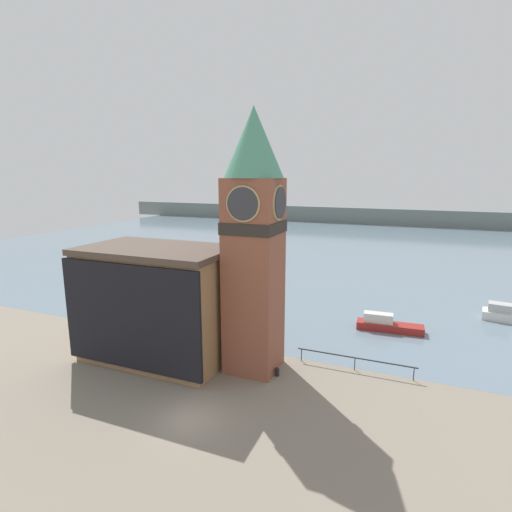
{
  "coord_description": "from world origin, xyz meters",
  "views": [
    {
      "loc": [
        12.59,
        -19.64,
        15.41
      ],
      "look_at": [
        2.13,
        6.06,
        9.73
      ],
      "focal_mm": 28.0,
      "sensor_mm": 36.0,
      "label": 1
    }
  ],
  "objects": [
    {
      "name": "pier_railing",
      "position": [
        8.78,
        10.72,
        0.94
      ],
      "size": [
        9.43,
        0.08,
        1.09
      ],
      "color": "#232328",
      "rests_on": "ground_plane"
    },
    {
      "name": "boat_near",
      "position": [
        10.48,
        20.42,
        0.62
      ],
      "size": [
        6.49,
        1.97,
        1.7
      ],
      "rotation": [
        0.0,
        0.0,
        0.06
      ],
      "color": "maroon",
      "rests_on": "water"
    },
    {
      "name": "clock_tower",
      "position": [
        1.13,
        8.07,
        10.76
      ],
      "size": [
        4.46,
        4.46,
        20.27
      ],
      "color": "brown",
      "rests_on": "ground_plane"
    },
    {
      "name": "ground_plane",
      "position": [
        0.0,
        0.0,
        0.0
      ],
      "size": [
        160.0,
        160.0,
        0.0
      ],
      "primitive_type": "plane",
      "color": "gray"
    },
    {
      "name": "pier_building",
      "position": [
        -7.23,
        6.98,
        4.8
      ],
      "size": [
        12.47,
        7.61,
        9.57
      ],
      "color": "#9E754C",
      "rests_on": "ground_plane"
    },
    {
      "name": "boat_far",
      "position": [
        22.21,
        28.08,
        0.67
      ],
      "size": [
        5.28,
        2.8,
        1.83
      ],
      "rotation": [
        0.0,
        0.0,
        -0.15
      ],
      "color": "silver",
      "rests_on": "water"
    },
    {
      "name": "water",
      "position": [
        0.0,
        70.97,
        -0.0
      ],
      "size": [
        160.0,
        120.0,
        0.0
      ],
      "color": "slate",
      "rests_on": "ground_plane"
    },
    {
      "name": "mooring_bollard_near",
      "position": [
        3.33,
        7.49,
        0.38
      ],
      "size": [
        0.34,
        0.34,
        0.71
      ],
      "color": "black",
      "rests_on": "ground_plane"
    },
    {
      "name": "far_shoreline",
      "position": [
        0.0,
        110.97,
        2.5
      ],
      "size": [
        180.0,
        3.0,
        5.0
      ],
      "color": "slate",
      "rests_on": "water"
    }
  ]
}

